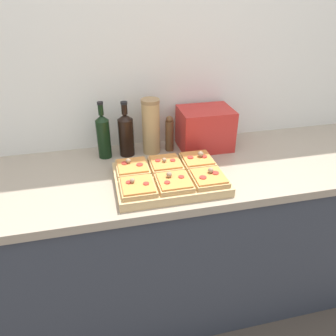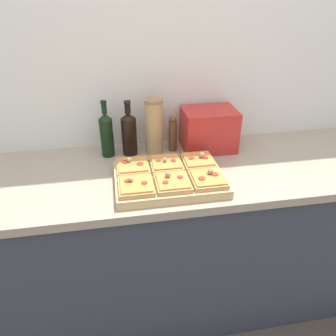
{
  "view_description": "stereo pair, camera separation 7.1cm",
  "coord_description": "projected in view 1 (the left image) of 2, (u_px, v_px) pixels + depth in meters",
  "views": [
    {
      "loc": [
        -0.33,
        -1.02,
        1.7
      ],
      "look_at": [
        -0.04,
        0.23,
        0.96
      ],
      "focal_mm": 35.0,
      "sensor_mm": 36.0,
      "label": 1
    },
    {
      "loc": [
        -0.26,
        -1.03,
        1.7
      ],
      "look_at": [
        -0.04,
        0.23,
        0.96
      ],
      "focal_mm": 35.0,
      "sensor_mm": 36.0,
      "label": 2
    }
  ],
  "objects": [
    {
      "name": "olive_oil_bottle",
      "position": [
        103.0,
        135.0,
        1.64
      ],
      "size": [
        0.07,
        0.07,
        0.29
      ],
      "color": "black",
      "rests_on": "kitchen_counter"
    },
    {
      "name": "pizza_slice_back_left",
      "position": [
        132.0,
        167.0,
        1.5
      ],
      "size": [
        0.15,
        0.16,
        0.05
      ],
      "color": "tan",
      "rests_on": "cutting_board"
    },
    {
      "name": "kitchen_counter",
      "position": [
        171.0,
        239.0,
        1.82
      ],
      "size": [
        2.63,
        0.67,
        0.9
      ],
      "color": "#333842",
      "rests_on": "ground_plane"
    },
    {
      "name": "pizza_slice_back_center",
      "position": [
        165.0,
        164.0,
        1.53
      ],
      "size": [
        0.15,
        0.16,
        0.05
      ],
      "color": "tan",
      "rests_on": "cutting_board"
    },
    {
      "name": "pizza_slice_front_center",
      "position": [
        174.0,
        182.0,
        1.39
      ],
      "size": [
        0.15,
        0.16,
        0.05
      ],
      "color": "tan",
      "rests_on": "cutting_board"
    },
    {
      "name": "pepper_mill",
      "position": [
        170.0,
        134.0,
        1.72
      ],
      "size": [
        0.04,
        0.04,
        0.19
      ],
      "color": "brown",
      "rests_on": "kitchen_counter"
    },
    {
      "name": "pizza_slice_front_right",
      "position": [
        209.0,
        178.0,
        1.42
      ],
      "size": [
        0.15,
        0.16,
        0.05
      ],
      "color": "tan",
      "rests_on": "cutting_board"
    },
    {
      "name": "grain_jar_tall",
      "position": [
        151.0,
        127.0,
        1.68
      ],
      "size": [
        0.09,
        0.09,
        0.29
      ],
      "color": "tan",
      "rests_on": "kitchen_counter"
    },
    {
      "name": "cutting_board",
      "position": [
        170.0,
        179.0,
        1.47
      ],
      "size": [
        0.48,
        0.35,
        0.04
      ],
      "primitive_type": "cube",
      "color": "tan",
      "rests_on": "kitchen_counter"
    },
    {
      "name": "wall_back",
      "position": [
        156.0,
        79.0,
        1.72
      ],
      "size": [
        6.0,
        0.06,
        2.5
      ],
      "color": "silver",
      "rests_on": "ground_plane"
    },
    {
      "name": "pizza_slice_front_left",
      "position": [
        138.0,
        187.0,
        1.36
      ],
      "size": [
        0.15,
        0.16,
        0.05
      ],
      "color": "tan",
      "rests_on": "cutting_board"
    },
    {
      "name": "wine_bottle",
      "position": [
        126.0,
        134.0,
        1.67
      ],
      "size": [
        0.08,
        0.08,
        0.29
      ],
      "color": "black",
      "rests_on": "kitchen_counter"
    },
    {
      "name": "toaster_oven",
      "position": [
        205.0,
        128.0,
        1.75
      ],
      "size": [
        0.3,
        0.21,
        0.22
      ],
      "color": "red",
      "rests_on": "kitchen_counter"
    },
    {
      "name": "pizza_slice_back_right",
      "position": [
        197.0,
        160.0,
        1.56
      ],
      "size": [
        0.15,
        0.16,
        0.06
      ],
      "color": "tan",
      "rests_on": "cutting_board"
    }
  ]
}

